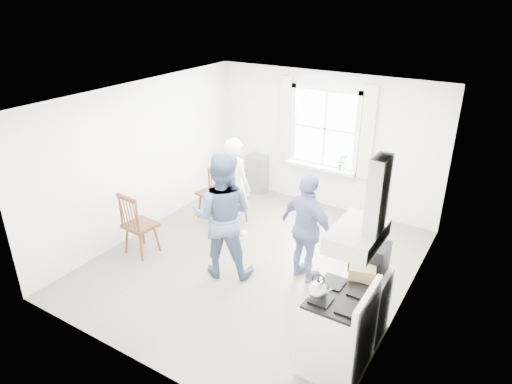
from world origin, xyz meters
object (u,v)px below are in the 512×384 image
at_px(windsor_chair_c, 216,186).
at_px(stereo_stack, 370,256).
at_px(windsor_chair_b, 133,219).
at_px(gas_stove, 338,331).
at_px(person_right, 307,229).
at_px(person_left, 235,187).
at_px(person_mid, 222,216).
at_px(low_cabinet, 365,302).
at_px(windsor_chair_a, 235,189).

bearing_deg(windsor_chair_c, stereo_stack, -23.54).
bearing_deg(windsor_chair_b, gas_stove, -8.07).
height_order(windsor_chair_c, person_right, person_right).
bearing_deg(person_left, windsor_chair_b, 64.97).
bearing_deg(windsor_chair_c, gas_stove, -33.83).
xyz_separation_m(gas_stove, stereo_stack, (0.05, 0.74, 0.59)).
relative_size(stereo_stack, person_right, 0.24).
bearing_deg(person_left, person_right, 166.66).
distance_m(person_mid, person_right, 1.24).
distance_m(gas_stove, person_right, 1.77).
relative_size(low_cabinet, person_mid, 0.47).
bearing_deg(windsor_chair_c, person_right, -20.09).
height_order(stereo_stack, person_right, person_right).
bearing_deg(stereo_stack, person_mid, 176.55).
bearing_deg(low_cabinet, windsor_chair_c, 155.97).
height_order(low_cabinet, person_right, person_right).
height_order(gas_stove, windsor_chair_b, gas_stove).
height_order(windsor_chair_c, person_left, person_left).
distance_m(low_cabinet, windsor_chair_a, 3.43).
relative_size(windsor_chair_c, person_right, 0.67).
bearing_deg(windsor_chair_b, stereo_stack, 3.48).
bearing_deg(stereo_stack, windsor_chair_a, 152.11).
xyz_separation_m(gas_stove, person_mid, (-2.18, 0.88, 0.47)).
height_order(windsor_chair_b, person_mid, person_mid).
bearing_deg(windsor_chair_a, gas_stove, -38.34).
xyz_separation_m(low_cabinet, person_left, (-2.79, 1.29, 0.42)).
xyz_separation_m(person_left, person_mid, (0.54, -1.12, 0.08)).
bearing_deg(windsor_chair_c, windsor_chair_b, -102.71).
relative_size(gas_stove, windsor_chair_b, 1.03).
bearing_deg(person_mid, stereo_stack, 153.72).
relative_size(windsor_chair_a, person_left, 0.62).
xyz_separation_m(windsor_chair_b, person_mid, (1.46, 0.36, 0.29)).
bearing_deg(windsor_chair_c, person_left, -19.53).
bearing_deg(windsor_chair_c, person_mid, -50.37).
bearing_deg(low_cabinet, windsor_chair_a, 151.63).
bearing_deg(person_right, person_mid, 42.46).
xyz_separation_m(low_cabinet, windsor_chair_b, (-3.71, -0.18, 0.21)).
bearing_deg(windsor_chair_a, low_cabinet, -28.37).
height_order(gas_stove, low_cabinet, gas_stove).
distance_m(windsor_chair_a, windsor_chair_c, 0.35).
xyz_separation_m(person_mid, person_right, (1.12, 0.50, -0.13)).
bearing_deg(low_cabinet, stereo_stack, 110.55).
height_order(windsor_chair_a, windsor_chair_b, windsor_chair_b).
xyz_separation_m(windsor_chair_b, windsor_chair_c, (0.38, 1.67, 0.02)).
xyz_separation_m(low_cabinet, person_mid, (-2.25, 0.18, 0.50)).
height_order(windsor_chair_a, person_right, person_right).
height_order(stereo_stack, windsor_chair_b, stereo_stack).
distance_m(windsor_chair_c, person_left, 0.61).
distance_m(gas_stove, windsor_chair_c, 3.93).
bearing_deg(windsor_chair_c, low_cabinet, -24.03).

